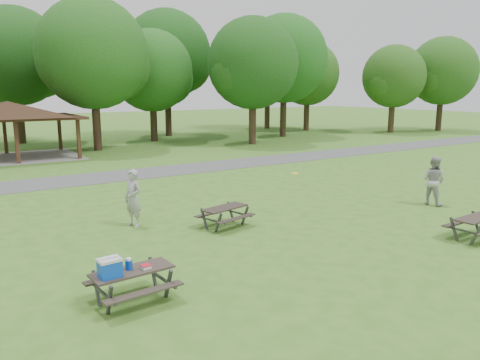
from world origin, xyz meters
name	(u,v)px	position (x,y,z in m)	size (l,w,h in m)	color
ground	(287,250)	(0.00, 0.00, 0.00)	(160.00, 160.00, 0.00)	#3B6C1F
asphalt_path	(122,175)	(0.00, 14.00, 0.01)	(120.00, 3.20, 0.02)	#4B4B4E
pavilion	(8,112)	(-4.00, 24.00, 3.06)	(8.60, 7.01, 3.76)	#352213
tree_row_e	(94,57)	(2.10, 25.03, 6.78)	(8.40, 8.00, 11.02)	#311E16
tree_row_f	(153,73)	(8.09, 28.53, 5.84)	(7.35, 7.00, 9.55)	black
tree_row_g	(253,66)	(14.09, 22.03, 6.33)	(7.77, 7.40, 10.25)	#332216
tree_row_h	(285,62)	(20.10, 25.53, 7.03)	(8.61, 8.20, 11.37)	#2F2014
tree_row_i	(308,75)	(26.08, 29.03, 5.91)	(7.14, 6.80, 9.52)	#312316
tree_row_j	(394,78)	(32.08, 22.53, 5.56)	(6.72, 6.40, 8.96)	#312216
tree_deep_b	(16,59)	(-1.90, 33.03, 6.89)	(8.40, 8.00, 11.13)	black
tree_deep_c	(168,57)	(11.10, 32.03, 7.44)	(8.82, 8.40, 11.90)	black
tree_deep_d	(268,66)	(24.10, 33.53, 7.03)	(8.40, 8.00, 11.27)	#2F2214
tree_flank_right	(443,73)	(38.09, 21.03, 6.15)	(7.56, 7.20, 9.97)	black
picnic_table_near	(125,274)	(-5.05, -0.77, 0.70)	(1.84, 1.52, 1.22)	#302723
picnic_table_middle	(225,212)	(-0.27, 2.98, 0.52)	(1.88, 1.64, 0.71)	black
picnic_table_far	(477,222)	(5.55, -2.38, 0.53)	(1.72, 1.41, 0.72)	#2C2520
frisbee_in_flight	(295,173)	(2.66, 2.90, 1.55)	(0.37, 0.37, 0.02)	yellow
frisbee_thrower	(133,198)	(-2.82, 4.71, 0.97)	(0.71, 0.46, 1.94)	#A0A0A3
frisbee_catcher	(433,181)	(8.27, 1.05, 0.98)	(0.95, 0.74, 1.96)	#A6A6A9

